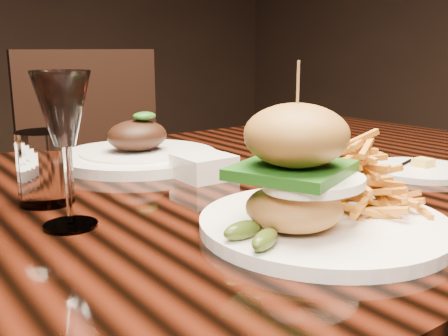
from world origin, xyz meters
TOP-DOWN VIEW (x-y plane):
  - dining_table at (0.00, 0.00)m, footprint 1.60×0.90m
  - burger_plate at (-0.00, -0.25)m, footprint 0.29×0.29m
  - side_saucer at (0.34, -0.15)m, footprint 0.17×0.17m
  - ramekin at (0.02, 0.04)m, footprint 0.10×0.10m
  - wine_glass at (-0.24, -0.06)m, footprint 0.07×0.07m
  - water_tumbler at (-0.23, 0.05)m, footprint 0.07×0.07m
  - far_dish at (-0.01, 0.21)m, footprint 0.29×0.29m
  - chair_far at (0.20, 0.89)m, footprint 0.51×0.52m

SIDE VIEW (x-z plane):
  - chair_far at x=0.20m, z-range 0.06..1.01m
  - dining_table at x=0.00m, z-range 0.30..1.05m
  - side_saucer at x=0.34m, z-range 0.74..0.77m
  - far_dish at x=-0.01m, z-range 0.72..0.82m
  - ramekin at x=0.02m, z-range 0.75..0.79m
  - water_tumbler at x=-0.23m, z-range 0.75..0.85m
  - burger_plate at x=0.00m, z-range 0.71..0.90m
  - wine_glass at x=-0.24m, z-range 0.79..0.98m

